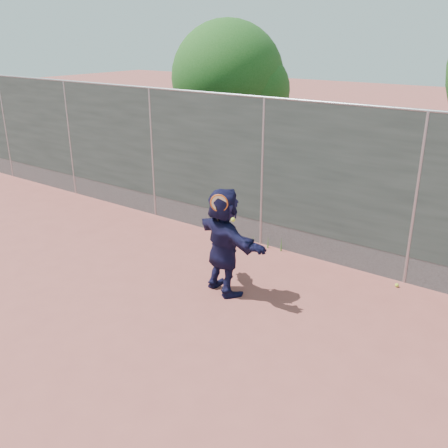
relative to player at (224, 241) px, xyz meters
The scene contains 7 objects.
ground 1.75m from the player, 113.26° to the right, with size 80.00×80.00×0.00m, color #9E4C42.
player is the anchor object (origin of this frame).
ball_ground 3.14m from the player, 38.31° to the left, with size 0.07×0.07×0.07m, color #BDCF2E.
fence 2.31m from the player, 105.46° to the left, with size 20.00×0.06×3.03m.
swing_action 0.73m from the player, 68.89° to the right, with size 0.51×0.22×0.51m.
tree_left 6.54m from the player, 123.56° to the left, with size 3.15×3.00×4.53m.
weed_clump 2.18m from the player, 98.32° to the left, with size 0.68×0.07×0.30m.
Camera 1 is at (5.03, -4.78, 4.14)m, focal length 40.00 mm.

